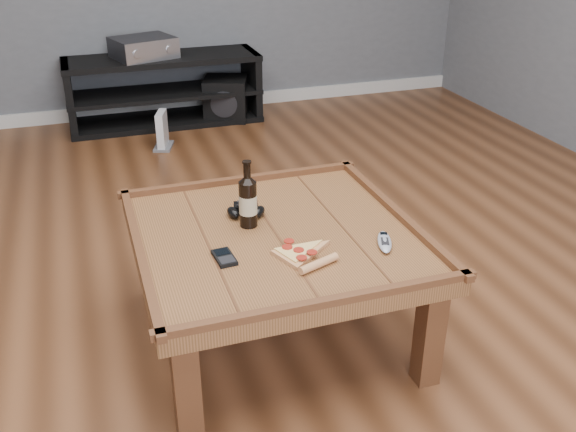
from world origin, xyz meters
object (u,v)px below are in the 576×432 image
object	(u,v)px
av_receiver	(144,48)
game_console	(162,132)
smartphone	(224,257)
subwoofer	(226,99)
coffee_table	(276,247)
pizza_slice	(301,254)
game_controller	(246,210)
beer_bottle	(248,200)
remote_control	(384,242)
media_console	(164,91)

from	to	relation	value
av_receiver	game_console	distance (m)	0.70
smartphone	subwoofer	world-z (taller)	smartphone
coffee_table	smartphone	size ratio (longest dim) A/B	8.72
pizza_slice	subwoofer	xyz separation A→B (m)	(0.42, 2.89, -0.30)
game_controller	smartphone	xyz separation A→B (m)	(-0.16, -0.30, -0.01)
beer_bottle	smartphone	bearing A→B (deg)	-123.90
coffee_table	pizza_slice	size ratio (longest dim) A/B	3.23
coffee_table	remote_control	distance (m)	0.40
av_receiver	subwoofer	xyz separation A→B (m)	(0.57, -0.04, -0.41)
smartphone	game_console	distance (m)	2.37
pizza_slice	remote_control	world-z (taller)	pizza_slice
remote_control	av_receiver	distance (m)	2.98
beer_bottle	pizza_slice	xyz separation A→B (m)	(0.11, -0.28, -0.09)
beer_bottle	pizza_slice	distance (m)	0.31
game_controller	subwoofer	world-z (taller)	game_controller
pizza_slice	smartphone	xyz separation A→B (m)	(-0.25, 0.07, -0.00)
beer_bottle	subwoofer	world-z (taller)	beer_bottle
media_console	smartphone	bearing A→B (deg)	-94.35
subwoofer	game_console	world-z (taller)	subwoofer
beer_bottle	subwoofer	bearing A→B (deg)	78.57
media_console	smartphone	distance (m)	2.89
smartphone	remote_control	xyz separation A→B (m)	(0.56, -0.08, 0.00)
media_console	game_console	world-z (taller)	media_console
av_receiver	subwoofer	size ratio (longest dim) A/B	1.22
media_console	game_controller	size ratio (longest dim) A/B	8.79
pizza_slice	remote_control	bearing A→B (deg)	-22.65
pizza_slice	remote_control	xyz separation A→B (m)	(0.30, -0.01, 0.00)
game_controller	beer_bottle	bearing A→B (deg)	-84.34
av_receiver	coffee_table	bearing A→B (deg)	-104.88
media_console	smartphone	world-z (taller)	media_console
coffee_table	subwoofer	world-z (taller)	coffee_table
coffee_table	game_console	xyz separation A→B (m)	(-0.11, 2.22, -0.28)
remote_control	av_receiver	bearing A→B (deg)	120.20
smartphone	game_controller	bearing A→B (deg)	57.89
beer_bottle	av_receiver	size ratio (longest dim) A/B	0.52
coffee_table	beer_bottle	distance (m)	0.20
smartphone	subwoofer	size ratio (longest dim) A/B	0.29
coffee_table	beer_bottle	world-z (taller)	beer_bottle
beer_bottle	smartphone	xyz separation A→B (m)	(-0.14, -0.21, -0.10)
coffee_table	game_console	distance (m)	2.24
beer_bottle	game_console	size ratio (longest dim) A/B	1.02
remote_control	smartphone	bearing A→B (deg)	-166.70
smartphone	media_console	bearing A→B (deg)	81.08
av_receiver	game_console	xyz separation A→B (m)	(0.01, -0.53, -0.46)
media_console	subwoofer	xyz separation A→B (m)	(0.45, -0.05, -0.09)
media_console	av_receiver	world-z (taller)	av_receiver
beer_bottle	remote_control	size ratio (longest dim) A/B	1.56
media_console	pizza_slice	distance (m)	2.95
game_controller	av_receiver	xyz separation A→B (m)	(-0.06, 2.57, 0.10)
av_receiver	game_console	world-z (taller)	av_receiver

